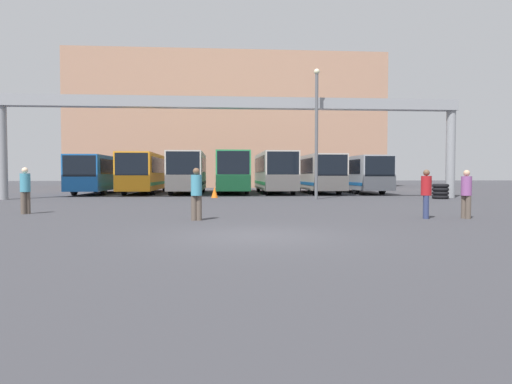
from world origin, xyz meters
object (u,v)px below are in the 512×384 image
pedestrian_near_center (25,189)px  pedestrian_near_right (466,193)px  traffic_cone (215,192)px  tire_stack (440,191)px  bus_slot_0 (99,172)px  lamp_post (316,129)px  bus_slot_5 (317,172)px  bus_slot_3 (232,170)px  bus_slot_4 (274,170)px  pedestrian_far_center (426,193)px  bus_slot_1 (146,171)px  bus_slot_2 (188,170)px  bus_slot_6 (357,172)px  pedestrian_mid_right (196,193)px

pedestrian_near_center → pedestrian_near_right: (16.41, -3.16, -0.06)m
traffic_cone → tire_stack: 14.66m
bus_slot_0 → lamp_post: 18.60m
lamp_post → bus_slot_5: bearing=77.6°
bus_slot_3 → bus_slot_5: size_ratio=1.18×
pedestrian_near_right → bus_slot_0: bearing=9.4°
tire_stack → lamp_post: size_ratio=0.13×
bus_slot_4 → traffic_cone: size_ratio=14.70×
pedestrian_far_center → bus_slot_5: bearing=-161.4°
tire_stack → lamp_post: (-8.07, 0.05, 3.95)m
bus_slot_1 → bus_slot_5: bearing=-4.6°
bus_slot_3 → lamp_post: size_ratio=1.46×
bus_slot_2 → bus_slot_6: bus_slot_2 is taller
bus_slot_0 → tire_stack: bearing=-21.6°
pedestrian_mid_right → tire_stack: 19.51m
bus_slot_2 → tire_stack: 19.27m
pedestrian_mid_right → traffic_cone: (0.39, 14.97, -0.58)m
bus_slot_4 → tire_stack: (9.59, -9.78, -1.42)m
pedestrian_near_right → pedestrian_far_center: 1.42m
pedestrian_mid_right → bus_slot_5: bearing=64.7°
bus_slot_0 → traffic_cone: 11.88m
bus_slot_3 → tire_stack: 16.77m
pedestrian_mid_right → traffic_cone: size_ratio=2.42×
bus_slot_6 → tire_stack: (2.44, -9.90, -1.26)m
bus_slot_3 → pedestrian_near_right: (7.80, -22.99, -1.01)m
tire_stack → traffic_cone: bearing=170.8°
bus_slot_2 → bus_slot_4: bearing=2.7°
bus_slot_4 → traffic_cone: 9.03m
bus_slot_0 → bus_slot_4: bus_slot_4 is taller
bus_slot_2 → bus_slot_5: (10.72, -0.03, -0.11)m
tire_stack → pedestrian_near_center: bearing=-156.3°
pedestrian_near_center → traffic_cone: pedestrian_near_center is taller
pedestrian_far_center → lamp_post: lamp_post is taller
pedestrian_far_center → tire_stack: size_ratio=1.67×
bus_slot_1 → traffic_cone: (5.83, -8.21, -1.47)m
bus_slot_5 → pedestrian_far_center: bearing=-92.0°
bus_slot_1 → lamp_post: (12.24, -10.51, 2.60)m
pedestrian_near_center → bus_slot_3: bearing=16.7°
bus_slot_5 → pedestrian_near_right: bus_slot_5 is taller
bus_slot_0 → pedestrian_near_right: bearing=-50.1°
bus_slot_0 → pedestrian_near_center: (2.12, -19.01, -0.75)m
pedestrian_mid_right → tire_stack: bearing=36.9°
bus_slot_2 → bus_slot_6: bearing=1.8°
pedestrian_near_right → pedestrian_mid_right: size_ratio=0.96×
bus_slot_0 → pedestrian_near_center: size_ratio=5.54×
bus_slot_6 → pedestrian_far_center: bearing=-100.9°
bus_slot_5 → bus_slot_3: bearing=172.9°
bus_slot_6 → traffic_cone: bearing=-147.9°
bus_slot_2 → traffic_cone: 7.61m
pedestrian_mid_right → bus_slot_3: bearing=82.3°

